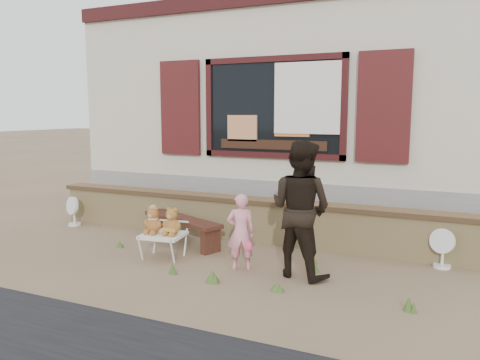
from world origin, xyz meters
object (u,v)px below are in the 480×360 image
at_px(child, 241,232).
at_px(teddy_bear_right, 172,221).
at_px(folding_chair, 163,236).
at_px(bench, 182,224).
at_px(adult, 300,209).
at_px(teddy_bear_left, 153,220).

bearing_deg(child, teddy_bear_right, -25.89).
height_order(folding_chair, teddy_bear_right, teddy_bear_right).
distance_m(folding_chair, child, 1.17).
bearing_deg(folding_chair, bench, 93.80).
relative_size(teddy_bear_right, adult, 0.23).
relative_size(bench, folding_chair, 2.57).
relative_size(bench, adult, 0.95).
xyz_separation_m(bench, teddy_bear_left, (0.01, -0.75, 0.24)).
bearing_deg(bench, teddy_bear_right, -45.16).
distance_m(child, adult, 0.82).
bearing_deg(child, adult, 163.03).
height_order(child, adult, adult).
distance_m(teddy_bear_left, child, 1.30).
distance_m(teddy_bear_right, child, 1.02).
relative_size(bench, child, 1.61).
bearing_deg(bench, child, -6.24).
height_order(bench, folding_chair, bench).
distance_m(bench, child, 1.51).
bearing_deg(folding_chair, teddy_bear_left, -180.00).
height_order(folding_chair, adult, adult).
relative_size(folding_chair, teddy_bear_right, 1.60).
bearing_deg(teddy_bear_left, bench, 83.06).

